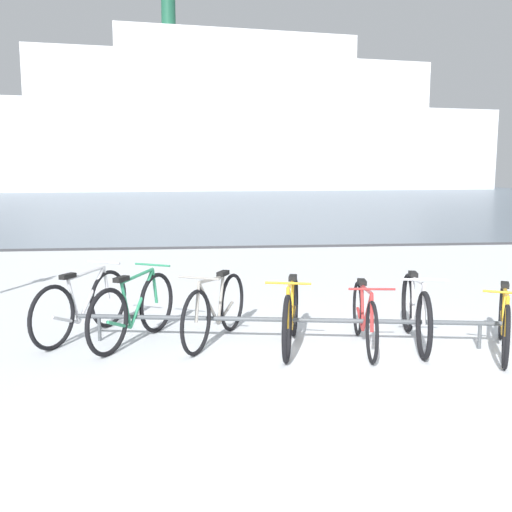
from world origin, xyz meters
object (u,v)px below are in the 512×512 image
(bicycle_5, at_px, (415,312))
(bicycle_2, at_px, (215,310))
(bicycle_4, at_px, (364,317))
(bicycle_6, at_px, (504,321))
(bicycle_1, at_px, (134,310))
(bicycle_3, at_px, (291,315))
(bicycle_0, at_px, (83,306))
(ferry_ship, at_px, (245,127))

(bicycle_5, bearing_deg, bicycle_2, 171.60)
(bicycle_4, relative_size, bicycle_6, 1.06)
(bicycle_2, height_order, bicycle_4, bicycle_2)
(bicycle_1, xyz_separation_m, bicycle_6, (3.88, -0.76, -0.04))
(bicycle_1, height_order, bicycle_3, bicycle_1)
(bicycle_3, relative_size, bicycle_4, 0.98)
(bicycle_4, xyz_separation_m, bicycle_6, (1.40, -0.32, -0.00))
(bicycle_2, relative_size, bicycle_6, 1.00)
(bicycle_5, bearing_deg, bicycle_6, -25.29)
(bicycle_0, xyz_separation_m, bicycle_4, (3.08, -0.72, -0.03))
(bicycle_1, distance_m, bicycle_4, 2.52)
(bicycle_4, bearing_deg, bicycle_6, -12.83)
(bicycle_1, distance_m, bicycle_5, 3.09)
(bicycle_2, distance_m, bicycle_6, 3.07)
(bicycle_6, bearing_deg, bicycle_4, 167.17)
(bicycle_3, distance_m, ferry_ship, 61.13)
(bicycle_2, bearing_deg, bicycle_1, 176.64)
(bicycle_4, height_order, bicycle_5, bicycle_5)
(bicycle_6, bearing_deg, bicycle_1, 168.97)
(bicycle_5, xyz_separation_m, ferry_ship, (3.42, 60.57, 6.85))
(bicycle_3, xyz_separation_m, ferry_ship, (4.80, 60.56, 6.85))
(bicycle_0, height_order, ferry_ship, ferry_ship)
(bicycle_0, height_order, bicycle_2, bicycle_0)
(bicycle_4, xyz_separation_m, bicycle_5, (0.59, 0.06, 0.03))
(bicycle_1, height_order, ferry_ship, ferry_ship)
(ferry_ship, bearing_deg, bicycle_2, -95.31)
(bicycle_0, height_order, bicycle_1, bicycle_1)
(ferry_ship, bearing_deg, bicycle_6, -92.45)
(bicycle_2, bearing_deg, bicycle_0, 167.37)
(bicycle_3, bearing_deg, bicycle_6, -10.27)
(bicycle_0, height_order, bicycle_4, bicycle_0)
(bicycle_0, xyz_separation_m, ferry_ship, (7.10, 59.92, 6.84))
(bicycle_6, bearing_deg, bicycle_0, 166.95)
(bicycle_1, bearing_deg, bicycle_5, -6.95)
(bicycle_0, distance_m, bicycle_5, 3.74)
(bicycle_1, bearing_deg, bicycle_4, -10.00)
(bicycle_4, distance_m, bicycle_5, 0.60)
(bicycle_0, relative_size, bicycle_3, 0.95)
(bicycle_0, relative_size, bicycle_1, 1.01)
(bicycle_2, distance_m, bicycle_5, 2.20)
(bicycle_1, xyz_separation_m, bicycle_5, (3.07, -0.37, -0.01))
(bicycle_1, relative_size, bicycle_2, 0.98)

